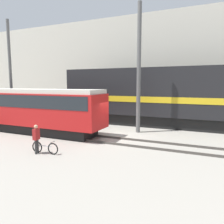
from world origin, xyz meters
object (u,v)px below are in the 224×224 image
at_px(streetcar, 31,108).
at_px(bicycle, 45,148).
at_px(freight_locomotive, 165,96).
at_px(utility_pole_center, 139,69).
at_px(utility_pole_left, 10,71).
at_px(person, 36,136).

distance_m(streetcar, bicycle, 6.21).
relative_size(freight_locomotive, utility_pole_center, 1.87).
xyz_separation_m(streetcar, utility_pole_left, (-5.65, 3.29, 3.07)).
relative_size(bicycle, person, 1.03).
distance_m(bicycle, person, 0.77).
bearing_deg(bicycle, streetcar, 140.53).
bearing_deg(utility_pole_center, streetcar, -156.71).
height_order(bicycle, utility_pole_left, utility_pole_left).
distance_m(freight_locomotive, bicycle, 11.54).
xyz_separation_m(bicycle, utility_pole_center, (3.02, 7.11, 4.53)).
bearing_deg(utility_pole_left, bicycle, -34.65).
bearing_deg(person, bicycle, 24.55).
bearing_deg(utility_pole_left, person, -36.41).
relative_size(person, utility_pole_left, 0.16).
relative_size(freight_locomotive, streetcar, 1.49).
height_order(streetcar, utility_pole_center, utility_pole_center).
height_order(freight_locomotive, utility_pole_left, utility_pole_left).
xyz_separation_m(person, utility_pole_left, (-9.88, 7.29, 4.04)).
bearing_deg(bicycle, person, -155.45).
bearing_deg(utility_pole_left, freight_locomotive, 12.64).
distance_m(utility_pole_left, utility_pole_center, 13.30).
distance_m(streetcar, utility_pole_left, 7.23).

